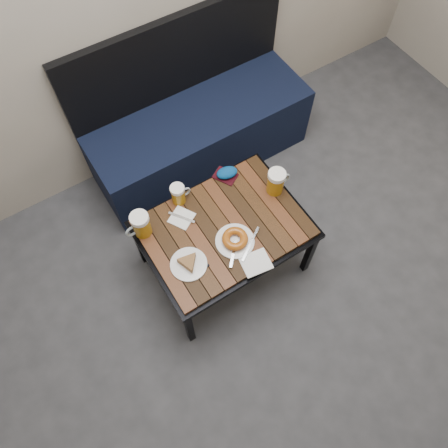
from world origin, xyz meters
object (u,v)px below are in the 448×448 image
passport_navy (196,267)px  beer_mug_left (141,225)px  cafe_table (224,231)px  plate_pie (188,263)px  beer_mug_right (276,182)px  plate_bagel (235,240)px  beer_mug_centre (178,194)px  knit_pouch (227,173)px  bench (198,130)px  passport_burgundy (225,176)px

passport_navy → beer_mug_left: bearing=-170.6°
beer_mug_left → cafe_table: bearing=149.9°
cafe_table → plate_pie: bearing=-161.4°
beer_mug_right → plate_bagel: beer_mug_right is taller
beer_mug_left → passport_navy: beer_mug_left is taller
beer_mug_centre → knit_pouch: 0.30m
bench → passport_burgundy: (-0.12, -0.52, 0.20)m
bench → beer_mug_centre: size_ratio=11.57×
beer_mug_left → knit_pouch: beer_mug_left is taller
bench → passport_burgundy: bench is taller
bench → beer_mug_centre: (-0.41, -0.52, 0.26)m
bench → knit_pouch: bench is taller
plate_bagel → passport_navy: bearing=-176.4°
knit_pouch → bench: bearing=78.1°
passport_burgundy → knit_pouch: (0.01, 0.00, 0.02)m
bench → plate_bagel: (-0.29, -0.88, 0.22)m
passport_navy → plate_pie: bearing=-157.7°
bench → beer_mug_centre: 0.71m
beer_mug_centre → plate_pie: 0.38m
plate_pie → bench: bearing=57.5°
beer_mug_left → beer_mug_right: bearing=166.3°
bench → beer_mug_right: bench is taller
bench → cafe_table: (-0.29, -0.78, 0.16)m
passport_navy → passport_burgundy: (0.41, 0.38, 0.00)m
beer_mug_centre → plate_pie: size_ratio=0.67×
beer_mug_centre → beer_mug_right: size_ratio=0.81×
plate_bagel → passport_burgundy: plate_bagel is taller
beer_mug_left → bench: bearing=-140.3°
beer_mug_left → beer_mug_right: size_ratio=1.00×
passport_navy → beer_mug_right: bearing=92.9°
bench → beer_mug_centre: bearing=-128.2°
passport_burgundy → knit_pouch: 0.02m
beer_mug_left → passport_navy: 0.34m
passport_navy → knit_pouch: size_ratio=0.95×
knit_pouch → beer_mug_centre: bearing=-180.0°
beer_mug_centre → bench: bearing=52.3°
passport_burgundy → passport_navy: bearing=-166.6°
bench → passport_burgundy: bearing=-103.0°
plate_pie → passport_burgundy: 0.55m
beer_mug_right → beer_mug_left: bearing=169.8°
cafe_table → beer_mug_centre: size_ratio=6.94×
beer_mug_left → passport_burgundy: beer_mug_left is taller
cafe_table → plate_pie: plate_pie is taller
plate_bagel → knit_pouch: bearing=63.2°
bench → knit_pouch: 0.57m
cafe_table → knit_pouch: (0.18, 0.26, 0.07)m
cafe_table → beer_mug_left: (-0.36, 0.19, 0.12)m
cafe_table → plate_bagel: size_ratio=3.38×
bench → plate_pie: bearing=-122.5°
plate_pie → plate_bagel: 0.26m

